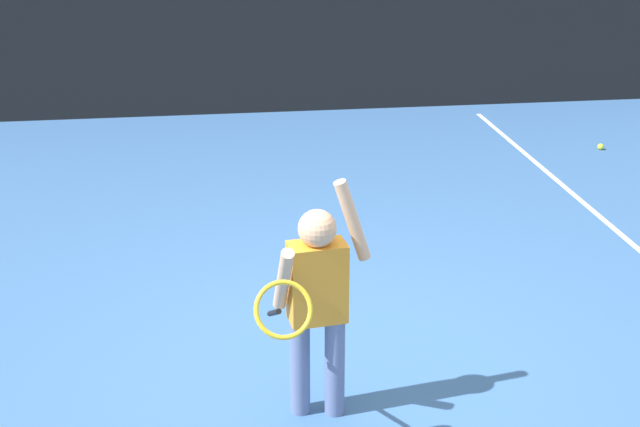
% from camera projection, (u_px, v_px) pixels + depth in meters
% --- Properties ---
extents(ground_plane, '(20.00, 20.00, 0.00)m').
position_uv_depth(ground_plane, '(349.00, 363.00, 5.23)').
color(ground_plane, '#335B93').
extents(tennis_player, '(0.67, 0.63, 1.35)m').
position_uv_depth(tennis_player, '(316.00, 297.00, 4.48)').
color(tennis_player, slate).
rests_on(tennis_player, ground).
extents(tennis_ball_2, '(0.07, 0.07, 0.07)m').
position_uv_depth(tennis_ball_2, '(601.00, 147.00, 9.25)').
color(tennis_ball_2, '#CCE033').
rests_on(tennis_ball_2, ground).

